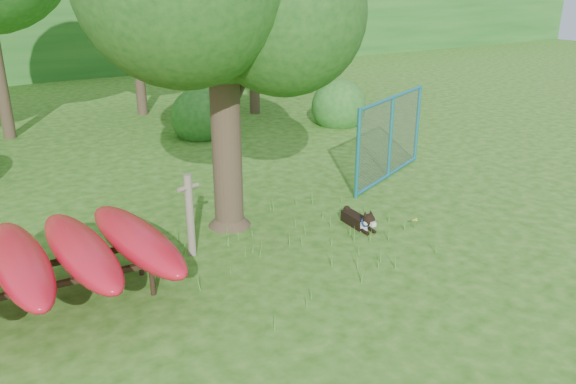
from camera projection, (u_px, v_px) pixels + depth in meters
ground at (317, 273)px, 9.16m from camera, size 80.00×80.00×0.00m
wooden_post at (190, 213)px, 9.51m from camera, size 0.41×0.17×1.48m
kayak_rack at (51, 256)px, 7.98m from camera, size 3.27×3.25×1.05m
husky_dog at (360, 220)px, 10.80m from camera, size 0.29×1.03×0.46m
fence_section at (390, 137)px, 13.31m from camera, size 3.17×1.44×3.33m
wildflower_clump at (415, 221)px, 10.78m from camera, size 0.09×0.09×0.20m
shrub_right at (338, 124)px, 18.74m from camera, size 1.80×1.80×1.80m
shrub_mid at (202, 136)px, 17.27m from camera, size 1.80×1.80×1.80m
wooded_hillside at (19, 11)px, 30.23m from camera, size 80.00×12.00×6.00m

